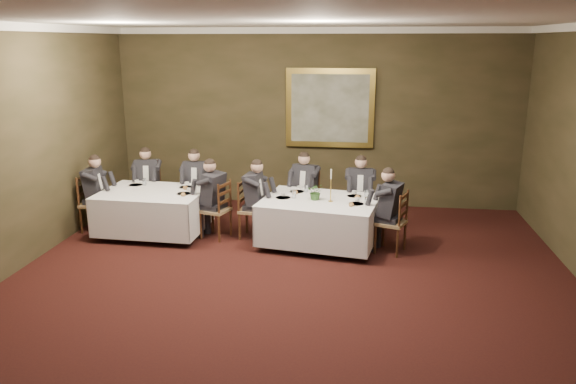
% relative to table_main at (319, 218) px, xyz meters
% --- Properties ---
extents(ground, '(10.00, 10.00, 0.00)m').
position_rel_table_main_xyz_m(ground, '(-0.28, -2.59, -0.45)').
color(ground, black).
rests_on(ground, ground).
extents(ceiling, '(8.00, 10.00, 0.10)m').
position_rel_table_main_xyz_m(ceiling, '(-0.28, -2.59, 3.05)').
color(ceiling, silver).
rests_on(ceiling, back_wall).
extents(back_wall, '(8.00, 0.10, 3.50)m').
position_rel_table_main_xyz_m(back_wall, '(-0.28, 2.41, 1.30)').
color(back_wall, '#2E2B17').
rests_on(back_wall, ground).
extents(crown_molding, '(8.00, 10.00, 0.12)m').
position_rel_table_main_xyz_m(crown_molding, '(-0.28, -2.59, 2.99)').
color(crown_molding, white).
rests_on(crown_molding, back_wall).
extents(table_main, '(2.05, 1.69, 0.67)m').
position_rel_table_main_xyz_m(table_main, '(0.00, 0.00, 0.00)').
color(table_main, '#32180E').
rests_on(table_main, ground).
extents(table_second, '(1.82, 1.41, 0.67)m').
position_rel_table_main_xyz_m(table_second, '(-2.88, 0.15, -0.00)').
color(table_second, '#32180E').
rests_on(table_second, ground).
extents(chair_main_backleft, '(0.54, 0.52, 1.00)m').
position_rel_table_main_xyz_m(chair_main_backleft, '(-0.33, 1.02, -0.17)').
color(chair_main_backleft, olive).
rests_on(chair_main_backleft, ground).
extents(diner_main_backleft, '(0.51, 0.57, 1.35)m').
position_rel_table_main_xyz_m(diner_main_backleft, '(-0.33, 1.00, 0.06)').
color(diner_main_backleft, black).
rests_on(diner_main_backleft, chair_main_backleft).
extents(chair_main_backright, '(0.45, 0.43, 1.00)m').
position_rel_table_main_xyz_m(chair_main_backright, '(0.64, 0.85, -0.17)').
color(chair_main_backright, olive).
rests_on(chair_main_backright, ground).
extents(diner_main_backright, '(0.42, 0.49, 1.35)m').
position_rel_table_main_xyz_m(diner_main_backright, '(0.64, 0.84, 0.06)').
color(diner_main_backright, black).
rests_on(diner_main_backright, chair_main_backright).
extents(chair_main_endleft, '(0.47, 0.48, 1.00)m').
position_rel_table_main_xyz_m(chair_main_endleft, '(-1.15, 0.19, -0.17)').
color(chair_main_endleft, olive).
rests_on(chair_main_endleft, ground).
extents(diner_main_endleft, '(0.52, 0.45, 1.35)m').
position_rel_table_main_xyz_m(diner_main_endleft, '(-1.14, 0.19, 0.06)').
color(diner_main_endleft, black).
rests_on(diner_main_endleft, chair_main_endleft).
extents(chair_main_endright, '(0.55, 0.56, 1.00)m').
position_rel_table_main_xyz_m(chair_main_endright, '(1.15, -0.20, -0.17)').
color(chair_main_endright, olive).
rests_on(chair_main_endright, ground).
extents(diner_main_endright, '(0.59, 0.55, 1.35)m').
position_rel_table_main_xyz_m(diner_main_endright, '(1.14, -0.19, 0.06)').
color(diner_main_endright, black).
rests_on(diner_main_endright, chair_main_endright).
extents(chair_sec_backleft, '(0.51, 0.49, 1.00)m').
position_rel_table_main_xyz_m(chair_sec_backleft, '(-3.32, 1.07, -0.17)').
color(chair_sec_backleft, olive).
rests_on(chair_sec_backleft, ground).
extents(diner_sec_backleft, '(0.48, 0.54, 1.35)m').
position_rel_table_main_xyz_m(diner_sec_backleft, '(-3.31, 1.06, 0.06)').
color(diner_sec_backleft, black).
rests_on(diner_sec_backleft, chair_sec_backleft).
extents(chair_sec_backright, '(0.46, 0.44, 1.00)m').
position_rel_table_main_xyz_m(chair_sec_backright, '(-2.37, 1.04, -0.17)').
color(chair_sec_backright, olive).
rests_on(chair_sec_backright, ground).
extents(diner_sec_backright, '(0.43, 0.50, 1.35)m').
position_rel_table_main_xyz_m(diner_sec_backright, '(-2.37, 1.02, 0.06)').
color(diner_sec_backright, black).
rests_on(diner_sec_backright, chair_sec_backright).
extents(chair_sec_endright, '(0.53, 0.54, 1.00)m').
position_rel_table_main_xyz_m(chair_sec_endright, '(-1.76, 0.10, -0.17)').
color(chair_sec_endright, olive).
rests_on(chair_sec_endright, ground).
extents(diner_sec_endright, '(0.58, 0.52, 1.35)m').
position_rel_table_main_xyz_m(diner_sec_endright, '(-1.77, 0.11, 0.06)').
color(diner_sec_endright, black).
rests_on(diner_sec_endright, chair_sec_endright).
extents(chair_sec_endleft, '(0.46, 0.48, 1.00)m').
position_rel_table_main_xyz_m(chair_sec_endleft, '(-3.99, 0.19, -0.17)').
color(chair_sec_endleft, olive).
rests_on(chair_sec_endleft, ground).
extents(diner_sec_endleft, '(0.52, 0.45, 1.35)m').
position_rel_table_main_xyz_m(diner_sec_endleft, '(-3.98, 0.19, 0.06)').
color(diner_sec_endleft, black).
rests_on(diner_sec_endleft, chair_sec_endleft).
extents(centerpiece, '(0.26, 0.23, 0.29)m').
position_rel_table_main_xyz_m(centerpiece, '(-0.06, -0.01, 0.46)').
color(centerpiece, '#2D5926').
rests_on(centerpiece, table_main).
extents(candlestick, '(0.08, 0.08, 0.54)m').
position_rel_table_main_xyz_m(candlestick, '(0.18, -0.08, 0.51)').
color(candlestick, gold).
rests_on(candlestick, table_main).
extents(place_setting_table_main, '(0.33, 0.31, 0.14)m').
position_rel_table_main_xyz_m(place_setting_table_main, '(-0.37, 0.49, 0.35)').
color(place_setting_table_main, white).
rests_on(place_setting_table_main, table_main).
extents(place_setting_table_second, '(0.33, 0.31, 0.14)m').
position_rel_table_main_xyz_m(place_setting_table_second, '(-3.28, 0.56, 0.35)').
color(place_setting_table_second, white).
rests_on(place_setting_table_second, table_second).
extents(painting, '(1.73, 0.09, 1.54)m').
position_rel_table_main_xyz_m(painting, '(-0.00, 2.35, 1.52)').
color(painting, gold).
rests_on(painting, back_wall).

